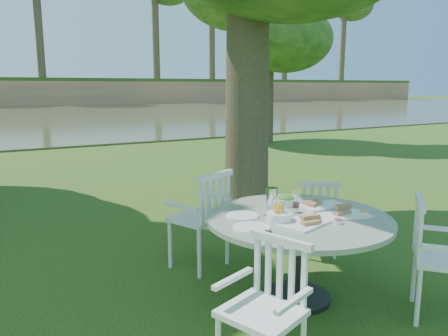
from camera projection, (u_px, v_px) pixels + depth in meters
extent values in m
plane|color=#1A380B|center=(233.00, 246.00, 4.86)|extent=(140.00, 140.00, 0.00)
cylinder|color=black|center=(296.00, 297.00, 3.64)|extent=(0.56, 0.56, 0.04)
cylinder|color=black|center=(297.00, 258.00, 3.58)|extent=(0.12, 0.12, 0.64)
cylinder|color=gray|center=(299.00, 219.00, 3.52)|extent=(1.49, 1.49, 0.04)
cylinder|color=silver|center=(329.00, 230.00, 4.77)|extent=(0.03, 0.03, 0.40)
cylinder|color=silver|center=(297.00, 230.00, 4.79)|extent=(0.03, 0.03, 0.40)
cylinder|color=silver|center=(335.00, 240.00, 4.46)|extent=(0.03, 0.03, 0.40)
cylinder|color=silver|center=(301.00, 240.00, 4.47)|extent=(0.03, 0.03, 0.40)
cube|color=silver|center=(316.00, 215.00, 4.58)|extent=(0.54, 0.53, 0.04)
cube|color=silver|center=(320.00, 203.00, 4.38)|extent=(0.36, 0.24, 0.41)
cylinder|color=silver|center=(199.00, 233.00, 4.56)|extent=(0.04, 0.04, 0.47)
cylinder|color=silver|center=(170.00, 245.00, 4.23)|extent=(0.04, 0.04, 0.47)
cylinder|color=silver|center=(227.00, 241.00, 4.33)|extent=(0.04, 0.04, 0.47)
cylinder|color=silver|center=(199.00, 254.00, 4.00)|extent=(0.04, 0.04, 0.47)
cube|color=silver|center=(199.00, 218.00, 4.23)|extent=(0.62, 0.59, 0.04)
cube|color=silver|center=(215.00, 199.00, 4.06)|extent=(0.46, 0.23, 0.48)
cylinder|color=silver|center=(252.00, 326.00, 2.84)|extent=(0.03, 0.03, 0.42)
cube|color=silver|center=(261.00, 313.00, 2.55)|extent=(0.52, 0.54, 0.04)
cube|color=silver|center=(280.00, 271.00, 2.66)|extent=(0.19, 0.42, 0.43)
cylinder|color=silver|center=(418.00, 297.00, 3.20)|extent=(0.04, 0.04, 0.45)
cylinder|color=silver|center=(414.00, 275.00, 3.57)|extent=(0.04, 0.04, 0.45)
cube|color=silver|center=(445.00, 259.00, 3.28)|extent=(0.63, 0.62, 0.04)
cube|color=silver|center=(418.00, 229.00, 3.30)|extent=(0.37, 0.34, 0.46)
cube|color=white|center=(306.00, 222.00, 3.33)|extent=(0.49, 0.38, 0.02)
cube|color=white|center=(345.00, 215.00, 3.52)|extent=(0.42, 0.30, 0.02)
cube|color=white|center=(323.00, 206.00, 3.79)|extent=(0.41, 0.24, 0.02)
cylinder|color=white|center=(251.00, 228.00, 3.21)|extent=(0.27, 0.27, 0.01)
cylinder|color=white|center=(242.00, 216.00, 3.51)|extent=(0.27, 0.27, 0.01)
cylinder|color=white|center=(279.00, 217.00, 3.36)|extent=(0.20, 0.20, 0.08)
cylinder|color=white|center=(286.00, 202.00, 3.83)|extent=(0.18, 0.18, 0.06)
cylinder|color=silver|center=(272.00, 199.00, 3.65)|extent=(0.10, 0.10, 0.20)
cylinder|color=white|center=(296.00, 202.00, 3.60)|extent=(0.07, 0.07, 0.18)
cylinder|color=white|center=(267.00, 209.00, 3.53)|extent=(0.06, 0.06, 0.11)
cylinder|color=white|center=(282.00, 212.00, 3.47)|extent=(0.06, 0.06, 0.10)
cylinder|color=white|center=(338.00, 222.00, 3.32)|extent=(0.07, 0.07, 0.03)
cylinder|color=white|center=(364.00, 214.00, 3.54)|extent=(0.06, 0.06, 0.03)
cylinder|color=white|center=(350.00, 210.00, 3.63)|extent=(0.06, 0.06, 0.03)
cylinder|color=white|center=(268.00, 235.00, 3.02)|extent=(0.07, 0.07, 0.03)
ellipsoid|color=#1D3E13|center=(267.00, 40.00, 13.39)|extent=(3.35, 3.35, 2.35)
cube|color=#3A3D24|center=(26.00, 118.00, 24.57)|extent=(100.00, 28.00, 0.12)
cube|color=#A7724D|center=(7.00, 94.00, 37.66)|extent=(100.00, 3.00, 2.20)
cube|color=#1A380B|center=(1.00, 80.00, 43.85)|extent=(100.00, 18.00, 0.30)
cylinder|color=black|center=(58.00, 10.00, 40.37)|extent=(0.70, 0.70, 13.00)
cylinder|color=black|center=(151.00, 17.00, 44.70)|extent=(0.70, 0.70, 13.00)
cylinder|color=black|center=(227.00, 23.00, 49.03)|extent=(0.70, 0.70, 13.00)
cylinder|color=black|center=(291.00, 28.00, 53.35)|extent=(0.70, 0.70, 13.00)
ellipsoid|color=#1D3E13|center=(292.00, 1.00, 52.75)|extent=(5.60, 5.60, 4.48)
cylinder|color=black|center=(345.00, 33.00, 57.68)|extent=(0.70, 0.70, 13.00)
ellipsoid|color=#1D3E13|center=(346.00, 7.00, 57.08)|extent=(5.60, 5.60, 4.48)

